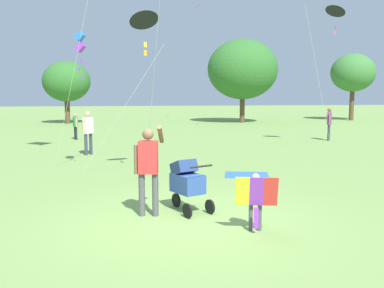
% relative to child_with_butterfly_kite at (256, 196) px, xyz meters
% --- Properties ---
extents(ground_plane, '(120.00, 120.00, 0.00)m').
position_rel_child_with_butterfly_kite_xyz_m(ground_plane, '(-1.08, 0.79, -0.60)').
color(ground_plane, '#75994C').
extents(treeline_distant, '(40.63, 5.73, 6.05)m').
position_rel_child_with_butterfly_kite_xyz_m(treeline_distant, '(-6.06, 25.39, 2.97)').
color(treeline_distant, brown).
rests_on(treeline_distant, ground).
extents(child_with_butterfly_kite, '(0.71, 0.41, 0.98)m').
position_rel_child_with_butterfly_kite_xyz_m(child_with_butterfly_kite, '(0.00, 0.00, 0.00)').
color(child_with_butterfly_kite, '#4C4C51').
rests_on(child_with_butterfly_kite, ground).
extents(person_adult_flyer, '(0.59, 0.50, 1.73)m').
position_rel_child_with_butterfly_kite_xyz_m(person_adult_flyer, '(-1.75, 1.16, 0.39)').
color(person_adult_flyer, '#4C4C51').
rests_on(person_adult_flyer, ground).
extents(stroller, '(0.83, 1.10, 1.03)m').
position_rel_child_with_butterfly_kite_xyz_m(stroller, '(-1.00, 1.38, 0.00)').
color(stroller, black).
rests_on(stroller, ground).
extents(kite_adult_black, '(0.96, 4.14, 4.42)m').
position_rel_child_with_butterfly_kite_xyz_m(kite_adult_black, '(-1.72, 4.96, 3.56)').
color(kite_adult_black, black).
rests_on(kite_adult_black, ground).
extents(kite_green_novelty, '(2.81, 3.04, 5.79)m').
position_rel_child_with_butterfly_kite_xyz_m(kite_green_novelty, '(6.15, 10.66, 4.92)').
color(kite_green_novelty, black).
rests_on(kite_green_novelty, ground).
extents(kite_blue_high, '(2.47, 1.35, 4.01)m').
position_rel_child_with_butterfly_kite_xyz_m(kite_blue_high, '(-3.48, 6.01, 3.07)').
color(kite_blue_high, blue).
rests_on(kite_blue_high, ground).
extents(person_red_shirt, '(0.38, 0.42, 1.60)m').
position_rel_child_with_butterfly_kite_xyz_m(person_red_shirt, '(-3.71, 9.45, 0.34)').
color(person_red_shirt, '#33384C').
rests_on(person_red_shirt, ground).
extents(person_sitting_far, '(0.31, 0.47, 1.54)m').
position_rel_child_with_butterfly_kite_xyz_m(person_sitting_far, '(7.06, 12.85, 0.30)').
color(person_sitting_far, '#33384C').
rests_on(person_sitting_far, ground).
extents(person_couple_left, '(0.27, 0.38, 1.27)m').
position_rel_child_with_butterfly_kite_xyz_m(person_couple_left, '(-4.85, 14.72, 0.15)').
color(person_couple_left, '#232328').
rests_on(person_couple_left, ground).
extents(picnic_blanket, '(1.38, 1.20, 0.02)m').
position_rel_child_with_butterfly_kite_xyz_m(picnic_blanket, '(1.08, 4.84, -0.60)').
color(picnic_blanket, '#3366B2').
rests_on(picnic_blanket, ground).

